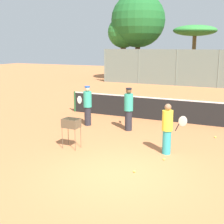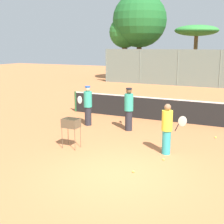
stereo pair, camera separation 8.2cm
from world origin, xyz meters
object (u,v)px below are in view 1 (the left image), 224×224
at_px(player_red_cap, 167,128).
at_px(player_yellow_shirt, 129,109).
at_px(tennis_net, 179,110).
at_px(player_white_outfit, 87,105).
at_px(ball_cart, 71,126).

distance_m(player_red_cap, player_yellow_shirt, 3.05).
distance_m(tennis_net, player_yellow_shirt, 2.71).
relative_size(tennis_net, player_red_cap, 6.78).
relative_size(tennis_net, player_white_outfit, 6.46).
relative_size(tennis_net, ball_cart, 10.85).
bearing_deg(player_red_cap, player_yellow_shirt, 150.58).
xyz_separation_m(tennis_net, player_white_outfit, (-3.46, -2.22, 0.34)).
bearing_deg(player_white_outfit, player_yellow_shirt, 97.97).
bearing_deg(ball_cart, tennis_net, 64.80).
bearing_deg(ball_cart, player_red_cap, 15.14).
bearing_deg(player_yellow_shirt, player_white_outfit, 76.68).
xyz_separation_m(player_red_cap, ball_cart, (-3.09, -0.84, -0.06)).
relative_size(player_yellow_shirt, ball_cart, 1.71).
bearing_deg(player_yellow_shirt, player_red_cap, -147.08).
xyz_separation_m(player_yellow_shirt, ball_cart, (-0.88, -2.93, -0.12)).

